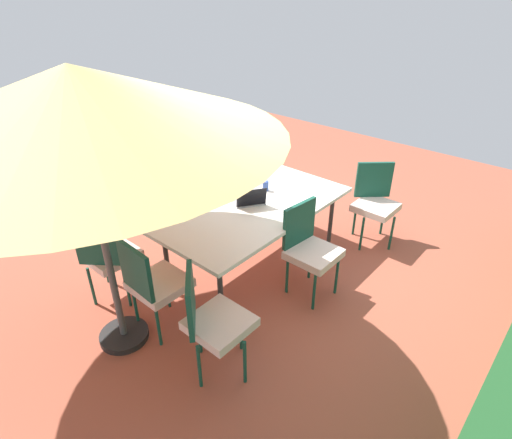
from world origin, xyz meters
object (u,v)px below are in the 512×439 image
at_px(chair_northeast, 212,318).
at_px(cup, 265,186).
at_px(patio_umbrella, 74,103).
at_px(chair_north, 309,246).
at_px(laptop, 250,200).
at_px(dining_table, 256,211).
at_px(chair_northwest, 375,200).
at_px(chair_east, 153,282).
at_px(chair_southeast, 108,253).

relative_size(chair_northeast, cup, 8.56).
relative_size(patio_umbrella, cup, 25.35).
bearing_deg(chair_north, laptop, 97.28).
xyz_separation_m(dining_table, chair_north, (-0.03, 0.68, -0.17)).
bearing_deg(dining_table, chair_northwest, 152.65).
relative_size(chair_east, cup, 8.56).
bearing_deg(cup, laptop, 13.94).
relative_size(chair_southeast, chair_northeast, 1.00).
height_order(dining_table, chair_east, chair_east).
bearing_deg(laptop, chair_east, 35.48).
relative_size(laptop, cup, 3.51).
bearing_deg(laptop, cup, -132.74).
height_order(chair_north, cup, chair_north).
xyz_separation_m(patio_umbrella, chair_northeast, (-0.31, 0.87, -1.60)).
bearing_deg(patio_umbrella, cup, 179.90).
height_order(laptop, cup, laptop).
relative_size(chair_east, chair_northwest, 1.00).
xyz_separation_m(patio_umbrella, chair_north, (-1.66, 0.87, -1.60)).
bearing_deg(chair_northwest, dining_table, -160.06).
height_order(chair_southeast, chair_northeast, same).
distance_m(chair_north, chair_northeast, 1.35).
relative_size(patio_umbrella, chair_northeast, 2.96).
distance_m(chair_east, laptop, 1.37).
height_order(chair_east, cup, chair_east).
relative_size(patio_umbrella, chair_north, 2.96).
xyz_separation_m(patio_umbrella, chair_southeast, (-0.28, -0.55, -1.60)).
bearing_deg(chair_northeast, chair_north, -47.49).
bearing_deg(chair_northeast, chair_east, 43.89).
relative_size(chair_northwest, laptop, 2.44).
height_order(patio_umbrella, cup, patio_umbrella).
relative_size(chair_north, cup, 8.56).
bearing_deg(cup, dining_table, 25.88).
bearing_deg(laptop, chair_northwest, -177.01).
relative_size(chair_southeast, chair_north, 1.00).
relative_size(dining_table, chair_southeast, 2.22).
bearing_deg(chair_northwest, patio_umbrella, -149.30).
xyz_separation_m(chair_east, cup, (-1.72, -0.14, 0.27)).
relative_size(chair_east, chair_northeast, 1.00).
height_order(dining_table, laptop, laptop).
xyz_separation_m(dining_table, laptop, (-0.00, -0.09, 0.10)).
height_order(chair_northwest, cup, chair_northwest).
xyz_separation_m(dining_table, patio_umbrella, (1.64, -0.19, 1.43)).
height_order(dining_table, chair_north, chair_north).
bearing_deg(chair_east, cup, -82.69).
distance_m(chair_southeast, chair_northeast, 1.42).
bearing_deg(chair_north, dining_table, 97.88).
height_order(dining_table, patio_umbrella, patio_umbrella).
bearing_deg(patio_umbrella, laptop, 176.67).
bearing_deg(chair_north, patio_umbrella, 158.14).
height_order(chair_north, chair_northwest, same).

